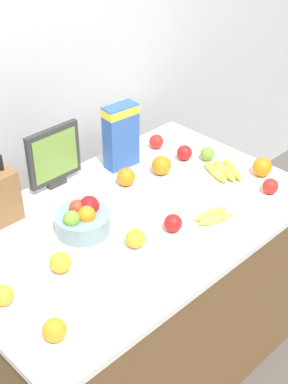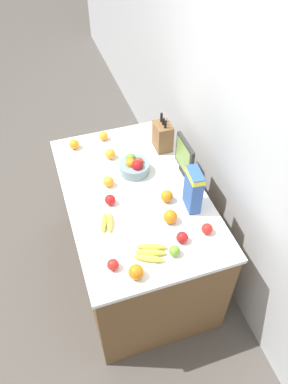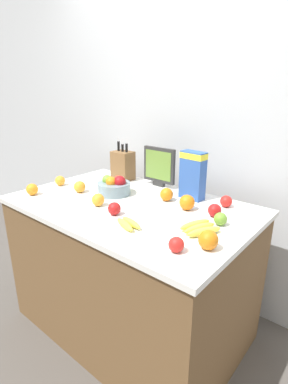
{
  "view_description": "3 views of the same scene",
  "coord_description": "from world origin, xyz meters",
  "px_view_note": "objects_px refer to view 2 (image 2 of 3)",
  "views": [
    {
      "loc": [
        -1.14,
        -1.24,
        2.14
      ],
      "look_at": [
        0.04,
        -0.03,
        1.0
      ],
      "focal_mm": 50.0,
      "sensor_mm": 36.0,
      "label": 1
    },
    {
      "loc": [
        1.66,
        -0.48,
        2.69
      ],
      "look_at": [
        0.07,
        0.05,
        0.94
      ],
      "focal_mm": 35.0,
      "sensor_mm": 36.0,
      "label": 2
    },
    {
      "loc": [
        1.13,
        -1.22,
        1.53
      ],
      "look_at": [
        0.08,
        0.03,
        0.97
      ],
      "focal_mm": 28.0,
      "sensor_mm": 36.0,
      "label": 3
    }
  ],
  "objects_px": {
    "apple_rightmost": "(113,265)",
    "orange_mid_right": "(170,217)",
    "banana_bunch_left": "(107,222)",
    "cereal_box": "(193,188)",
    "orange_front_center": "(108,181)",
    "knife_block": "(163,136)",
    "small_monitor": "(184,157)",
    "orange_front_right": "(110,154)",
    "fruit_bowl": "(134,166)",
    "apple_near_bananas": "(110,200)",
    "orange_back_center": "(136,272)",
    "apple_rear": "(207,229)",
    "orange_front_left": "(103,136)",
    "orange_by_cereal": "(167,196)",
    "apple_by_knife_block": "(182,237)",
    "orange_mid_left": "(74,144)",
    "apple_middle": "(174,251)",
    "banana_bunch_right": "(150,252)"
  },
  "relations": [
    {
      "from": "cereal_box",
      "to": "orange_front_right",
      "type": "relative_size",
      "value": 3.88
    },
    {
      "from": "fruit_bowl",
      "to": "orange_front_center",
      "type": "xyz_separation_m",
      "value": [
        0.08,
        -0.21,
        -0.01
      ]
    },
    {
      "from": "cereal_box",
      "to": "banana_bunch_right",
      "type": "height_order",
      "value": "cereal_box"
    },
    {
      "from": "orange_mid_right",
      "to": "banana_bunch_right",
      "type": "bearing_deg",
      "value": -45.28
    },
    {
      "from": "apple_rear",
      "to": "banana_bunch_left",
      "type": "bearing_deg",
      "value": -114.33
    },
    {
      "from": "apple_rear",
      "to": "apple_rightmost",
      "type": "xyz_separation_m",
      "value": [
        0.06,
        -0.6,
        -0.0
      ]
    },
    {
      "from": "apple_by_knife_block",
      "to": "orange_by_cereal",
      "type": "relative_size",
      "value": 0.89
    },
    {
      "from": "small_monitor",
      "to": "apple_rightmost",
      "type": "bearing_deg",
      "value": -48.11
    },
    {
      "from": "apple_middle",
      "to": "orange_front_right",
      "type": "height_order",
      "value": "orange_front_right"
    },
    {
      "from": "apple_rightmost",
      "to": "orange_mid_right",
      "type": "relative_size",
      "value": 0.77
    },
    {
      "from": "fruit_bowl",
      "to": "apple_near_bananas",
      "type": "relative_size",
      "value": 3.01
    },
    {
      "from": "banana_bunch_right",
      "to": "apple_rightmost",
      "type": "height_order",
      "value": "apple_rightmost"
    },
    {
      "from": "apple_rear",
      "to": "orange_mid_left",
      "type": "bearing_deg",
      "value": -150.01
    },
    {
      "from": "knife_block",
      "to": "apple_rightmost",
      "type": "relative_size",
      "value": 4.8
    },
    {
      "from": "apple_rear",
      "to": "orange_front_center",
      "type": "distance_m",
      "value": 0.74
    },
    {
      "from": "orange_back_center",
      "to": "orange_by_cereal",
      "type": "bearing_deg",
      "value": 142.9
    },
    {
      "from": "knife_block",
      "to": "small_monitor",
      "type": "relative_size",
      "value": 1.18
    },
    {
      "from": "knife_block",
      "to": "apple_rear",
      "type": "distance_m",
      "value": 0.84
    },
    {
      "from": "apple_by_knife_block",
      "to": "orange_front_right",
      "type": "distance_m",
      "value": 0.89
    },
    {
      "from": "orange_front_right",
      "to": "orange_mid_right",
      "type": "bearing_deg",
      "value": 15.68
    },
    {
      "from": "fruit_bowl",
      "to": "orange_front_center",
      "type": "bearing_deg",
      "value": -69.97
    },
    {
      "from": "apple_rightmost",
      "to": "orange_front_center",
      "type": "bearing_deg",
      "value": 167.48
    },
    {
      "from": "small_monitor",
      "to": "orange_by_cereal",
      "type": "height_order",
      "value": "small_monitor"
    },
    {
      "from": "apple_rightmost",
      "to": "banana_bunch_left",
      "type": "bearing_deg",
      "value": 171.68
    },
    {
      "from": "banana_bunch_right",
      "to": "orange_mid_right",
      "type": "distance_m",
      "value": 0.28
    },
    {
      "from": "orange_front_right",
      "to": "orange_mid_right",
      "type": "height_order",
      "value": "orange_mid_right"
    },
    {
      "from": "knife_block",
      "to": "orange_front_center",
      "type": "bearing_deg",
      "value": -61.45
    },
    {
      "from": "small_monitor",
      "to": "fruit_bowl",
      "type": "relative_size",
      "value": 1.28
    },
    {
      "from": "knife_block",
      "to": "orange_front_center",
      "type": "xyz_separation_m",
      "value": [
        0.26,
        -0.48,
        -0.07
      ]
    },
    {
      "from": "fruit_bowl",
      "to": "banana_bunch_left",
      "type": "height_order",
      "value": "fruit_bowl"
    },
    {
      "from": "orange_mid_left",
      "to": "orange_front_center",
      "type": "bearing_deg",
      "value": 16.97
    },
    {
      "from": "knife_block",
      "to": "apple_rear",
      "type": "xyz_separation_m",
      "value": [
        0.84,
        -0.03,
        -0.07
      ]
    },
    {
      "from": "apple_by_knife_block",
      "to": "apple_near_bananas",
      "type": "relative_size",
      "value": 1.01
    },
    {
      "from": "apple_near_bananas",
      "to": "orange_back_center",
      "type": "distance_m",
      "value": 0.56
    },
    {
      "from": "cereal_box",
      "to": "orange_front_center",
      "type": "relative_size",
      "value": 4.01
    },
    {
      "from": "apple_rightmost",
      "to": "orange_front_left",
      "type": "bearing_deg",
      "value": 168.46
    },
    {
      "from": "fruit_bowl",
      "to": "orange_by_cereal",
      "type": "xyz_separation_m",
      "value": [
        0.33,
        0.12,
        -0.01
      ]
    },
    {
      "from": "apple_by_knife_block",
      "to": "orange_front_center",
      "type": "height_order",
      "value": "orange_front_center"
    },
    {
      "from": "apple_near_bananas",
      "to": "orange_front_center",
      "type": "xyz_separation_m",
      "value": [
        -0.16,
        0.03,
        0.0
      ]
    },
    {
      "from": "orange_back_center",
      "to": "orange_front_center",
      "type": "distance_m",
      "value": 0.73
    },
    {
      "from": "banana_bunch_left",
      "to": "orange_front_left",
      "type": "relative_size",
      "value": 2.42
    },
    {
      "from": "apple_rear",
      "to": "orange_by_cereal",
      "type": "distance_m",
      "value": 0.35
    },
    {
      "from": "orange_back_center",
      "to": "orange_mid_left",
      "type": "bearing_deg",
      "value": -174.95
    },
    {
      "from": "banana_bunch_left",
      "to": "orange_back_center",
      "type": "height_order",
      "value": "orange_back_center"
    },
    {
      "from": "apple_rightmost",
      "to": "orange_front_right",
      "type": "xyz_separation_m",
      "value": [
        -0.91,
        0.23,
        0.0
      ]
    },
    {
      "from": "apple_by_knife_block",
      "to": "orange_by_cereal",
      "type": "bearing_deg",
      "value": 174.67
    },
    {
      "from": "orange_mid_right",
      "to": "orange_front_center",
      "type": "bearing_deg",
      "value": -146.61
    },
    {
      "from": "apple_by_knife_block",
      "to": "orange_mid_left",
      "type": "relative_size",
      "value": 0.95
    },
    {
      "from": "small_monitor",
      "to": "apple_middle",
      "type": "bearing_deg",
      "value": -26.65
    },
    {
      "from": "banana_bunch_left",
      "to": "orange_front_left",
      "type": "distance_m",
      "value": 0.84
    }
  ]
}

